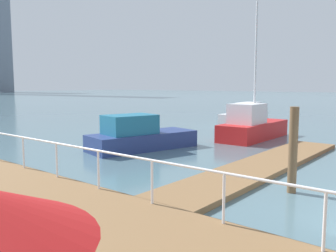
# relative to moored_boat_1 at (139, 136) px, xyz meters

# --- Properties ---
(ground_plane) EXTENTS (300.00, 300.00, 0.00)m
(ground_plane) POSITION_rel_moored_boat_1_xyz_m (-3.46, 7.31, -0.66)
(ground_plane) COLOR slate
(floating_dock) EXTENTS (13.52, 2.00, 0.18)m
(floating_dock) POSITION_rel_moored_boat_1_xyz_m (-0.20, -6.51, -0.57)
(floating_dock) COLOR olive
(floating_dock) RESTS_ON ground_plane
(boardwalk_railing) EXTENTS (0.06, 27.33, 1.08)m
(boardwalk_railing) POSITION_rel_moored_boat_1_xyz_m (-6.61, -2.86, 0.59)
(boardwalk_railing) COLOR white
(boardwalk_railing) RESTS_ON boardwalk
(dock_piling_3) EXTENTS (0.26, 0.26, 2.58)m
(dock_piling_3) POSITION_rel_moored_boat_1_xyz_m (-2.34, -8.55, 0.63)
(dock_piling_3) COLOR brown
(dock_piling_3) RESTS_ON ground_plane
(moored_boat_1) EXTENTS (5.84, 3.29, 1.76)m
(moored_boat_1) POSITION_rel_moored_boat_1_xyz_m (0.00, 0.00, 0.00)
(moored_boat_1) COLOR navy
(moored_boat_1) RESTS_ON ground_plane
(moored_boat_2) EXTENTS (6.22, 2.04, 1.82)m
(moored_boat_2) POSITION_rel_moored_boat_1_xyz_m (12.55, 0.59, 0.04)
(moored_boat_2) COLOR white
(moored_boat_2) RESTS_ON ground_plane
(moored_boat_3) EXTENTS (5.77, 2.01, 7.99)m
(moored_boat_3) POSITION_rel_moored_boat_1_xyz_m (6.67, -2.85, 0.12)
(moored_boat_3) COLOR red
(moored_boat_3) RESTS_ON ground_plane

